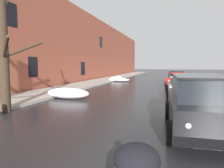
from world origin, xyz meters
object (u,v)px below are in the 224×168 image
sedan_white_parked_kerbside_close (182,86)px  sedan_red_parked_kerbside_mid (176,79)px  suv_black_approaching_near_lane (200,101)px  bare_tree_second_along_sidewalk (3,54)px

sedan_white_parked_kerbside_close → sedan_red_parked_kerbside_mid: same height
suv_black_approaching_near_lane → sedan_white_parked_kerbside_close: suv_black_approaching_near_lane is taller
sedan_white_parked_kerbside_close → sedan_red_parked_kerbside_mid: (-0.29, 7.67, -0.00)m
bare_tree_second_along_sidewalk → sedan_white_parked_kerbside_close: (7.88, 6.62, -1.88)m
bare_tree_second_along_sidewalk → suv_black_approaching_near_lane: bare_tree_second_along_sidewalk is taller
suv_black_approaching_near_lane → sedan_red_parked_kerbside_mid: bearing=92.1°
sedan_white_parked_kerbside_close → sedan_red_parked_kerbside_mid: 7.67m
bare_tree_second_along_sidewalk → sedan_white_parked_kerbside_close: 10.46m
suv_black_approaching_near_lane → sedan_white_parked_kerbside_close: size_ratio=1.06×
suv_black_approaching_near_lane → sedan_red_parked_kerbside_mid: size_ratio=1.11×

